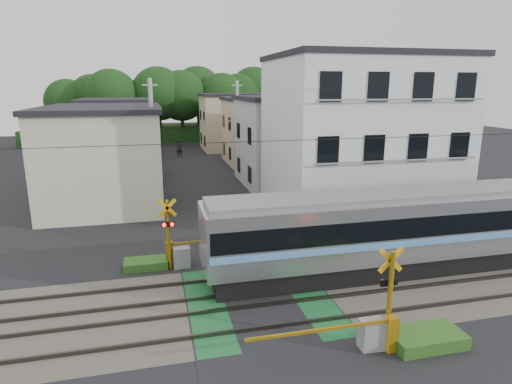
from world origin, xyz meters
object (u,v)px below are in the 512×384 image
object	(u,v)px
crossing_signal_near	(376,327)
pedestrian	(179,148)
apartment_block	(360,136)
crossing_signal_far	(179,251)

from	to	relation	value
crossing_signal_near	pedestrian	bearing A→B (deg)	94.96
apartment_block	pedestrian	bearing A→B (deg)	110.77
crossing_signal_near	crossing_signal_far	xyz separation A→B (m)	(-5.17, 7.31, 0.00)
crossing_signal_near	pedestrian	distance (m)	37.42
apartment_block	pedestrian	world-z (taller)	apartment_block
apartment_block	pedestrian	distance (m)	26.07
crossing_signal_near	pedestrian	size ratio (longest dim) A/B	2.53
crossing_signal_near	crossing_signal_far	world-z (taller)	same
crossing_signal_near	pedestrian	world-z (taller)	crossing_signal_near
crossing_signal_far	apartment_block	xyz separation A→B (m)	(11.09, 5.84, 3.94)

